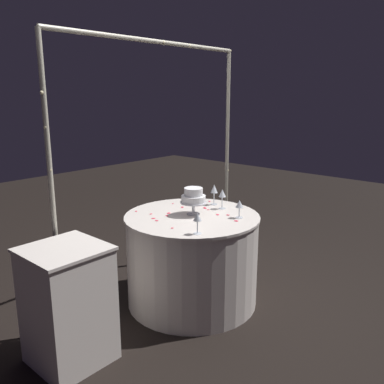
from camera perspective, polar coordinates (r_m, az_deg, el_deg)
ground_plane at (r=3.63m, az=0.00°, el=-14.94°), size 12.00×12.00×0.00m
decorative_arch at (r=3.48m, az=-4.96°, el=8.30°), size 2.05×0.06×2.16m
main_table at (r=3.46m, az=0.00°, el=-9.36°), size 1.11×1.11×0.77m
side_table at (r=2.86m, az=-17.01°, el=-14.96°), size 0.48×0.48×0.80m
tiered_cake at (r=3.32m, az=0.20°, el=-0.72°), size 0.22×0.22×0.22m
wine_glass_0 at (r=3.26m, az=6.68°, el=-1.79°), size 0.06×0.06×0.15m
wine_glass_1 at (r=3.50m, az=4.28°, el=-0.30°), size 0.06×0.06×0.17m
wine_glass_2 at (r=2.87m, az=0.77°, el=-3.67°), size 0.06×0.06×0.16m
wine_glass_3 at (r=3.62m, az=3.13°, el=0.34°), size 0.06×0.06×0.18m
rose_petal_0 at (r=3.49m, az=2.24°, el=-2.48°), size 0.03×0.03×0.00m
rose_petal_1 at (r=3.02m, az=-2.79°, el=-5.08°), size 0.03×0.02×0.00m
rose_petal_2 at (r=3.26m, az=-5.46°, el=-3.71°), size 0.04×0.04×0.00m
rose_petal_3 at (r=3.39m, az=-3.31°, el=-2.98°), size 0.04×0.03×0.00m
rose_petal_4 at (r=3.56m, az=-1.38°, el=-2.14°), size 0.04×0.04×0.00m
rose_petal_5 at (r=3.20m, az=6.24°, el=-4.06°), size 0.03×0.04×0.00m
rose_petal_6 at (r=3.75m, az=1.20°, el=-1.33°), size 0.03×0.04×0.00m
rose_petal_7 at (r=3.47m, az=-7.87°, el=-2.69°), size 0.03×0.03×0.00m
rose_petal_8 at (r=3.38m, az=-5.80°, el=-3.09°), size 0.03×0.02×0.00m
rose_petal_9 at (r=3.76m, az=2.45°, el=-1.31°), size 0.03×0.03×0.00m
rose_petal_10 at (r=3.35m, az=3.63°, el=-3.18°), size 0.04×0.04×0.00m
rose_petal_11 at (r=3.32m, az=-3.54°, el=-3.34°), size 0.03×0.04×0.00m
rose_petal_12 at (r=3.20m, az=-4.99°, el=-4.02°), size 0.03×0.04×0.00m
rose_petal_13 at (r=3.55m, az=1.74°, el=-2.20°), size 0.04×0.03×0.00m
rose_petal_14 at (r=3.23m, az=0.73°, el=-3.80°), size 0.03×0.03×0.00m
rose_petal_15 at (r=3.53m, az=1.84°, el=-2.28°), size 0.04×0.04×0.00m
rose_petal_16 at (r=3.68m, az=-2.73°, el=-1.63°), size 0.03×0.03×0.00m
rose_petal_17 at (r=3.35m, az=5.07°, el=-3.23°), size 0.02×0.03×0.00m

